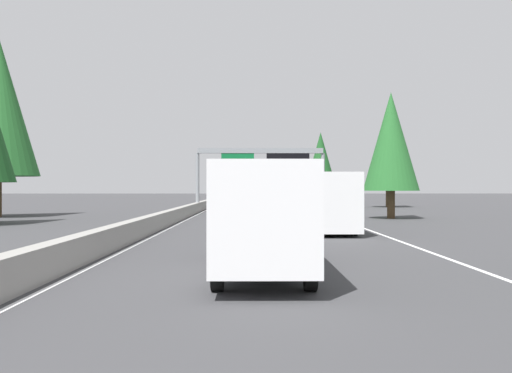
{
  "coord_description": "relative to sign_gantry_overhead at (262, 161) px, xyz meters",
  "views": [
    {
      "loc": [
        -2.61,
        -5.03,
        2.36
      ],
      "look_at": [
        50.36,
        -5.43,
        2.47
      ],
      "focal_mm": 38.97,
      "sensor_mm": 36.0,
      "label": 1
    }
  ],
  "objects": [
    {
      "name": "sedan_far_right",
      "position": [
        64.64,
        4.0,
        -4.28
      ],
      "size": [
        4.4,
        1.8,
        1.47
      ],
      "color": "silver",
      "rests_on": "ground"
    },
    {
      "name": "bus_mid_right",
      "position": [
        -23.05,
        -2.94,
        -3.24
      ],
      "size": [
        11.5,
        2.55,
        3.1
      ],
      "color": "white",
      "rests_on": "ground"
    },
    {
      "name": "median_barrier",
      "position": [
        28.21,
        6.34,
        -4.51
      ],
      "size": [
        180.0,
        0.56,
        0.9
      ],
      "primitive_type": "cube",
      "color": "gray",
      "rests_on": "ground"
    },
    {
      "name": "conifer_right_far",
      "position": [
        36.85,
        -10.33,
        2.02
      ],
      "size": [
        5.05,
        5.05,
        11.49
      ],
      "color": "#4C3823",
      "rests_on": "ground"
    },
    {
      "name": "pickup_distant_a",
      "position": [
        3.95,
        -2.86,
        -4.05
      ],
      "size": [
        5.6,
        2.0,
        1.86
      ],
      "color": "maroon",
      "rests_on": "ground"
    },
    {
      "name": "box_truck_near_right",
      "position": [
        -39.08,
        0.73,
        -3.35
      ],
      "size": [
        8.5,
        2.4,
        2.95
      ],
      "color": "white",
      "rests_on": "ground"
    },
    {
      "name": "conifer_right_near",
      "position": [
        -12.1,
        -9.63,
        0.92
      ],
      "size": [
        4.26,
        4.26,
        9.68
      ],
      "color": "#4C3823",
      "rests_on": "ground"
    },
    {
      "name": "ground_plane",
      "position": [
        8.21,
        6.04,
        -4.96
      ],
      "size": [
        320.0,
        320.0,
        0.0
      ],
      "primitive_type": "plane",
      "color": "#38383A"
    },
    {
      "name": "shoulder_stripe_right",
      "position": [
        18.21,
        -5.48,
        -4.95
      ],
      "size": [
        160.0,
        0.16,
        0.01
      ],
      "primitive_type": "cube",
      "color": "silver",
      "rests_on": "ground"
    },
    {
      "name": "shoulder_stripe_median",
      "position": [
        18.21,
        5.79,
        -4.95
      ],
      "size": [
        160.0,
        0.16,
        0.01
      ],
      "primitive_type": "cube",
      "color": "silver",
      "rests_on": "ground"
    },
    {
      "name": "sedan_mid_center",
      "position": [
        33.54,
        -2.74,
        -4.28
      ],
      "size": [
        4.4,
        1.8,
        1.47
      ],
      "color": "white",
      "rests_on": "ground"
    },
    {
      "name": "conifer_right_mid",
      "position": [
        12.8,
        -15.58,
        2.06
      ],
      "size": [
        5.08,
        5.08,
        11.55
      ],
      "color": "#4C3823",
      "rests_on": "ground"
    },
    {
      "name": "sedan_far_left",
      "position": [
        46.77,
        -2.97,
        -4.28
      ],
      "size": [
        4.4,
        1.8,
        1.47
      ],
      "color": "silver",
      "rests_on": "ground"
    },
    {
      "name": "minivan_near_center",
      "position": [
        28.36,
        4.19,
        -4.01
      ],
      "size": [
        5.0,
        1.95,
        1.69
      ],
      "color": "slate",
      "rests_on": "ground"
    },
    {
      "name": "sign_gantry_overhead",
      "position": [
        0.0,
        0.0,
        0.0
      ],
      "size": [
        0.5,
        12.68,
        6.23
      ],
      "color": "gray",
      "rests_on": "ground"
    }
  ]
}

